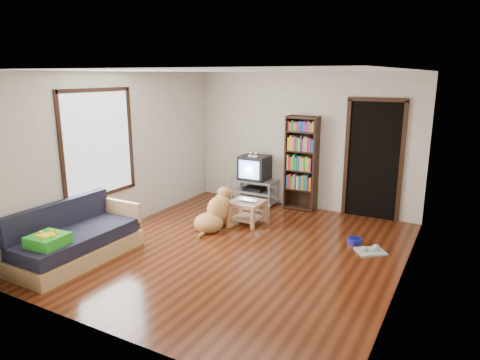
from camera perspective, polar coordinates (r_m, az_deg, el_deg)
The scene contains 18 objects.
ground at distance 6.47m, azimuth -0.02°, elevation -9.30°, with size 5.00×5.00×0.00m, color #58240F.
ceiling at distance 5.95m, azimuth -0.02°, elevation 14.39°, with size 5.00×5.00×0.00m, color white.
wall_back at distance 8.32m, azimuth 8.34°, elevation 5.12°, with size 4.50×4.50×0.00m, color beige.
wall_front at distance 4.14m, azimuth -17.01°, elevation -4.29°, with size 4.50×4.50×0.00m, color beige.
wall_left at distance 7.41m, azimuth -15.49°, elevation 3.69°, with size 5.00×5.00×0.00m, color beige.
wall_right at distance 5.39m, azimuth 21.42°, elevation -0.47°, with size 5.00×5.00×0.00m, color beige.
green_cushion at distance 6.03m, azimuth -24.25°, elevation -7.33°, with size 0.42×0.42×0.14m, color green.
laptop at distance 7.43m, azimuth 0.80°, elevation -2.81°, with size 0.35×0.23×0.03m, color silver.
dog_bowl at distance 6.93m, azimuth 15.03°, elevation -7.82°, with size 0.22×0.22×0.08m, color #161C99.
grey_rag at distance 6.66m, azimuth 17.01°, elevation -9.12°, with size 0.40×0.32×0.03m, color #A6A6A6.
window at distance 7.02m, azimuth -18.33°, elevation 4.60°, with size 0.03×1.46×1.70m.
doorway at distance 7.97m, azimuth 17.37°, elevation 2.92°, with size 1.03×0.05×2.19m.
tv_stand at distance 8.66m, azimuth 1.94°, elevation -1.37°, with size 0.90×0.45×0.50m.
crt_tv at distance 8.57m, azimuth 2.03°, elevation 1.72°, with size 0.55×0.52×0.58m.
bookshelf at distance 8.21m, azimuth 8.21°, elevation 2.88°, with size 0.60×0.30×1.80m.
sofa at distance 6.51m, azimuth -20.98°, elevation -7.65°, with size 0.80×1.80×0.80m.
coffee_table at distance 7.49m, azimuth 0.91°, elevation -3.73°, with size 0.55×0.55×0.40m.
dog at distance 7.21m, azimuth -3.38°, elevation -4.54°, with size 0.62×0.90×0.74m.
Camera 1 is at (2.87, -5.21, 2.55)m, focal length 32.00 mm.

